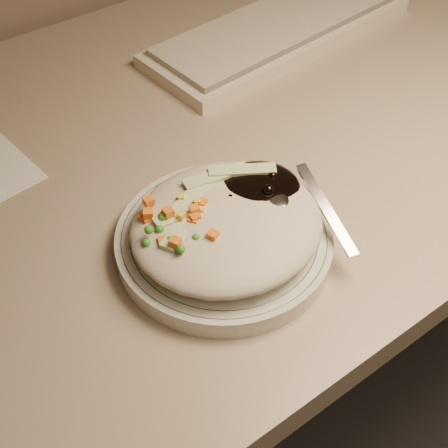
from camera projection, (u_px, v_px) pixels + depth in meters
desk at (178, 255)px, 0.89m from camera, size 1.40×0.70×0.74m
plate at (224, 242)px, 0.63m from camera, size 0.22×0.22×0.02m
plate_rim at (224, 235)px, 0.62m from camera, size 0.21×0.21×0.00m
meal at (228, 219)px, 0.60m from camera, size 0.20×0.19×0.05m
keyboard at (279, 29)px, 0.91m from camera, size 0.43×0.18×0.03m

